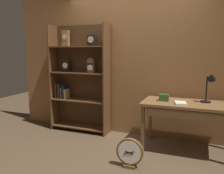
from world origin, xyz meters
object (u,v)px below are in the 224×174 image
toolbox_small (164,98)px  round_clock_large (130,153)px  desk_lamp (210,83)px  open_repair_manual (181,103)px  bookshelf (79,79)px  workbench (188,109)px

toolbox_small → round_clock_large: size_ratio=0.36×
desk_lamp → open_repair_manual: (-0.39, -0.20, -0.29)m
bookshelf → desk_lamp: size_ratio=4.24×
desk_lamp → round_clock_large: size_ratio=1.18×
toolbox_small → round_clock_large: 1.07m
desk_lamp → toolbox_small: bearing=-172.9°
desk_lamp → open_repair_manual: bearing=-152.2°
desk_lamp → open_repair_manual: size_ratio=2.17×
workbench → toolbox_small: 0.40m
workbench → desk_lamp: desk_lamp is taller
open_repair_manual → desk_lamp: bearing=17.2°
desk_lamp → open_repair_manual: desk_lamp is taller
workbench → round_clock_large: bearing=-130.6°
toolbox_small → round_clock_large: (-0.30, -0.82, -0.61)m
bookshelf → toolbox_small: 1.68m
bookshelf → open_repair_manual: (1.91, -0.39, -0.23)m
workbench → toolbox_small: (-0.37, 0.03, 0.14)m
round_clock_large → workbench: bearing=49.4°
toolbox_small → desk_lamp: bearing=7.1°
open_repair_manual → round_clock_large: open_repair_manual is taller
desk_lamp → toolbox_small: 0.70m
bookshelf → desk_lamp: bookshelf is taller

